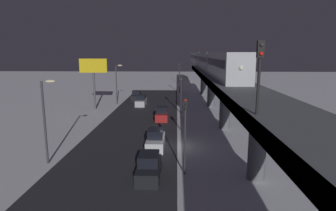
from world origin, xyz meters
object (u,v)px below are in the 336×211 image
object	(u,v)px
sedan_silver	(141,101)
traffic_light_mid	(181,88)
sedan_black_2	(136,96)
commercial_billboard	(93,71)
sedan_white_2	(156,140)
traffic_light_far	(180,76)
subway_train	(205,60)
traffic_light_distant	(179,70)
sedan_red	(162,114)
traffic_light_near	(185,125)
sedan_black	(149,168)
rail_signal	(260,65)

from	to	relation	value
sedan_silver	traffic_light_mid	world-z (taller)	traffic_light_mid
sedan_black_2	commercial_billboard	world-z (taller)	commercial_billboard
sedan_white_2	traffic_light_far	size ratio (longest dim) A/B	0.72
subway_train	traffic_light_distant	xyz separation A→B (m)	(5.66, -28.70, -4.15)
sedan_red	traffic_light_far	xyz separation A→B (m)	(-2.90, -28.72, 3.40)
sedan_red	traffic_light_near	size ratio (longest dim) A/B	0.63
sedan_white_2	traffic_light_mid	size ratio (longest dim) A/B	0.72
sedan_white_2	commercial_billboard	distance (m)	24.20
subway_train	traffic_light_mid	world-z (taller)	subway_train
subway_train	traffic_light_distant	distance (m)	29.55
sedan_black_2	sedan_red	xyz separation A→B (m)	(-6.40, 17.70, 0.00)
traffic_light_near	sedan_silver	bearing A→B (deg)	-76.28
sedan_black	traffic_light_far	xyz separation A→B (m)	(-2.90, -48.50, 3.41)
traffic_light_distant	sedan_white_2	bearing A→B (deg)	87.46
sedan_red	subway_train	bearing A→B (deg)	70.37
rail_signal	commercial_billboard	bearing A→B (deg)	-60.30
sedan_red	rail_signal	bearing A→B (deg)	-75.53
traffic_light_distant	traffic_light_near	bearing A→B (deg)	90.00
sedan_silver	traffic_light_far	xyz separation A→B (m)	(-7.50, -17.22, 3.40)
rail_signal	traffic_light_near	size ratio (longest dim) A/B	0.62
traffic_light_far	commercial_billboard	size ratio (longest dim) A/B	0.72
sedan_black_2	traffic_light_distant	size ratio (longest dim) A/B	0.65
sedan_black_2	sedan_red	world-z (taller)	same
sedan_white_2	traffic_light_far	bearing A→B (deg)	85.98
sedan_black	traffic_light_mid	distance (m)	24.93
sedan_black_2	commercial_billboard	size ratio (longest dim) A/B	0.47
traffic_light_near	traffic_light_distant	distance (m)	71.91
traffic_light_distant	commercial_billboard	size ratio (longest dim) A/B	0.72
sedan_white_2	traffic_light_near	world-z (taller)	traffic_light_near
sedan_black	rail_signal	bearing A→B (deg)	-42.04
subway_train	sedan_black_2	distance (m)	17.90
commercial_billboard	sedan_silver	bearing A→B (deg)	-151.91
sedan_black	traffic_light_mid	size ratio (longest dim) A/B	0.71
sedan_white_2	sedan_red	xyz separation A→B (m)	(0.00, -12.57, -0.00)
sedan_black_2	sedan_silver	xyz separation A→B (m)	(-1.80, 6.20, -0.00)
subway_train	sedan_silver	world-z (taller)	subway_train
traffic_light_distant	rail_signal	bearing A→B (deg)	92.74
sedan_black_2	sedan_silver	distance (m)	6.46
traffic_light_near	sedan_red	bearing A→B (deg)	-81.42
sedan_silver	traffic_light_mid	size ratio (longest dim) A/B	0.71
traffic_light_far	traffic_light_distant	distance (m)	23.97
subway_train	sedan_black	xyz separation A→B (m)	(8.56, 43.77, -7.57)
commercial_billboard	sedan_white_2	bearing A→B (deg)	121.57
sedan_silver	subway_train	bearing A→B (deg)	-136.48
traffic_light_distant	sedan_black	bearing A→B (deg)	87.71
sedan_black	sedan_silver	bearing A→B (deg)	98.37
rail_signal	traffic_light_far	world-z (taller)	rail_signal
sedan_black_2	sedan_red	distance (m)	18.82
subway_train	sedan_silver	size ratio (longest dim) A/B	16.33
sedan_black	sedan_red	distance (m)	19.78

